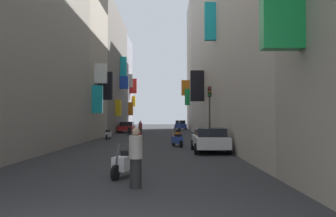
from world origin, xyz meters
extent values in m
plane|color=#2D2D30|center=(0.00, 30.00, 0.00)|extent=(140.00, 140.00, 0.00)
cube|color=#9E9384|center=(-8.00, 29.07, 6.49)|extent=(6.00, 8.80, 12.99)
cube|color=black|center=(-4.34, 28.32, 4.91)|extent=(1.33, 0.55, 2.60)
cube|color=#19B2BF|center=(-4.56, 25.86, 3.53)|extent=(0.88, 0.56, 2.39)
cube|color=white|center=(-4.47, 26.88, 5.88)|extent=(1.05, 0.61, 1.76)
cube|color=slate|center=(-8.00, 42.45, 8.04)|extent=(6.00, 17.96, 16.08)
cube|color=#19B2BF|center=(-4.58, 43.70, 8.82)|extent=(0.83, 0.53, 2.91)
cube|color=blue|center=(-4.42, 43.18, 6.71)|extent=(1.15, 0.49, 1.71)
cube|color=yellow|center=(-4.66, 39.32, 3.18)|extent=(0.68, 0.60, 1.98)
cube|color=gray|center=(-8.00, 55.71, 7.67)|extent=(6.00, 8.58, 15.34)
cube|color=red|center=(-4.40, 55.45, 7.33)|extent=(1.20, 0.64, 2.47)
cube|color=orange|center=(-4.62, 53.60, 3.40)|extent=(0.76, 0.61, 2.15)
cube|color=red|center=(-4.59, 57.48, 7.68)|extent=(0.81, 0.50, 1.81)
cube|color=white|center=(-4.60, 52.06, 7.88)|extent=(0.81, 0.41, 2.05)
cube|color=yellow|center=(-4.69, 59.29, 4.92)|extent=(0.63, 0.44, 1.88)
cube|color=#B2A899|center=(8.00, 24.34, 9.93)|extent=(6.00, 35.10, 19.86)
cube|color=#19B2BF|center=(4.60, 20.97, 8.96)|extent=(0.81, 0.40, 2.78)
cube|color=black|center=(4.35, 29.50, 5.01)|extent=(1.30, 0.50, 2.97)
cube|color=#B2A899|center=(8.00, 50.94, 10.60)|extent=(6.00, 18.11, 21.21)
cube|color=green|center=(4.61, 51.79, 5.24)|extent=(0.78, 0.36, 2.60)
cube|color=orange|center=(4.35, 52.27, 6.75)|extent=(1.30, 0.64, 2.44)
cube|color=navy|center=(3.51, 52.33, 0.64)|extent=(1.74, 4.07, 0.68)
cube|color=black|center=(3.51, 52.13, 1.24)|extent=(1.54, 2.28, 0.53)
cylinder|color=black|center=(2.64, 53.67, 0.30)|extent=(0.18, 0.60, 0.60)
cylinder|color=black|center=(4.39, 53.67, 0.30)|extent=(0.18, 0.60, 0.60)
cylinder|color=black|center=(2.64, 50.99, 0.30)|extent=(0.18, 0.60, 0.60)
cylinder|color=black|center=(4.39, 50.99, 0.30)|extent=(0.18, 0.60, 0.60)
cube|color=#B21E1E|center=(-3.87, 41.64, 0.59)|extent=(1.84, 4.42, 0.57)
cube|color=black|center=(-3.87, 41.86, 1.14)|extent=(1.62, 2.47, 0.53)
cylinder|color=black|center=(-2.95, 40.18, 0.30)|extent=(0.18, 0.60, 0.60)
cylinder|color=black|center=(-4.79, 40.18, 0.30)|extent=(0.18, 0.60, 0.60)
cylinder|color=black|center=(-2.95, 43.10, 0.30)|extent=(0.18, 0.60, 0.60)
cylinder|color=black|center=(-4.79, 43.10, 0.30)|extent=(0.18, 0.60, 0.60)
cube|color=white|center=(3.89, 15.42, 0.60)|extent=(1.77, 4.17, 0.61)
cube|color=black|center=(3.89, 15.21, 1.14)|extent=(1.55, 2.33, 0.46)
cylinder|color=black|center=(3.01, 16.79, 0.30)|extent=(0.18, 0.60, 0.60)
cylinder|color=black|center=(4.78, 16.79, 0.30)|extent=(0.18, 0.60, 0.60)
cylinder|color=black|center=(3.01, 14.04, 0.30)|extent=(0.18, 0.60, 0.60)
cylinder|color=black|center=(4.78, 14.04, 0.30)|extent=(0.18, 0.60, 0.60)
cube|color=#2D4CAD|center=(2.14, 19.11, 0.46)|extent=(0.79, 1.28, 0.45)
cube|color=black|center=(2.21, 18.89, 0.77)|extent=(0.48, 0.63, 0.16)
cylinder|color=#4C4C51|center=(1.96, 19.68, 0.79)|extent=(0.14, 0.28, 0.68)
cylinder|color=black|center=(1.91, 19.82, 0.24)|extent=(0.24, 0.49, 0.48)
cylinder|color=black|center=(2.38, 18.39, 0.24)|extent=(0.24, 0.49, 0.48)
cube|color=red|center=(-1.15, 27.58, 0.46)|extent=(0.49, 1.19, 0.45)
cube|color=black|center=(-1.16, 27.80, 0.77)|extent=(0.34, 0.57, 0.16)
cylinder|color=#4C4C51|center=(-1.13, 26.99, 0.79)|extent=(0.07, 0.28, 0.68)
cylinder|color=black|center=(-1.12, 26.85, 0.24)|extent=(0.12, 0.48, 0.48)
cylinder|color=black|center=(-1.18, 28.31, 0.24)|extent=(0.12, 0.48, 0.48)
cube|color=silver|center=(0.13, 7.06, 0.46)|extent=(0.79, 1.28, 0.45)
cube|color=black|center=(0.20, 7.27, 0.77)|extent=(0.48, 0.63, 0.16)
cylinder|color=#4C4C51|center=(-0.06, 6.49, 0.79)|extent=(0.14, 0.28, 0.68)
cylinder|color=black|center=(-0.10, 6.35, 0.24)|extent=(0.24, 0.49, 0.48)
cylinder|color=black|center=(0.36, 7.77, 0.24)|extent=(0.24, 0.49, 0.48)
cube|color=black|center=(-2.78, 34.81, 0.46)|extent=(0.56, 1.08, 0.45)
cube|color=black|center=(-2.76, 34.61, 0.77)|extent=(0.39, 0.60, 0.16)
cylinder|color=#4C4C51|center=(-2.85, 35.32, 0.79)|extent=(0.09, 0.28, 0.68)
cylinder|color=black|center=(-2.86, 35.45, 0.24)|extent=(0.16, 0.49, 0.48)
cylinder|color=black|center=(-2.70, 34.16, 0.24)|extent=(0.16, 0.49, 0.48)
cube|color=orange|center=(2.31, 25.99, 0.46)|extent=(0.75, 1.18, 0.45)
cube|color=black|center=(2.37, 26.19, 0.77)|extent=(0.47, 0.63, 0.16)
cylinder|color=#4C4C51|center=(2.15, 25.47, 0.79)|extent=(0.14, 0.28, 0.68)
cylinder|color=black|center=(2.10, 25.34, 0.24)|extent=(0.24, 0.49, 0.48)
cylinder|color=black|center=(2.52, 26.65, 0.24)|extent=(0.24, 0.49, 0.48)
cube|color=#ADADB2|center=(-3.78, 26.74, 0.46)|extent=(0.46, 1.12, 0.45)
cube|color=black|center=(-3.78, 26.53, 0.77)|extent=(0.33, 0.57, 0.16)
cylinder|color=#4C4C51|center=(-3.77, 27.30, 0.79)|extent=(0.06, 0.27, 0.68)
cylinder|color=black|center=(-3.77, 27.43, 0.24)|extent=(0.11, 0.48, 0.48)
cylinder|color=black|center=(-3.79, 26.05, 0.24)|extent=(0.11, 0.48, 0.48)
cylinder|color=#2F2F2F|center=(-1.36, 32.32, 0.40)|extent=(0.45, 0.45, 0.79)
cylinder|color=maroon|center=(-1.36, 32.32, 1.10)|extent=(0.53, 0.53, 0.63)
sphere|color=tan|center=(-1.36, 32.32, 1.52)|extent=(0.21, 0.21, 0.21)
cylinder|color=black|center=(2.79, 35.01, 0.39)|extent=(0.35, 0.35, 0.78)
cylinder|color=#335199|center=(2.79, 35.01, 1.08)|extent=(0.42, 0.42, 0.61)
sphere|color=tan|center=(2.79, 35.01, 1.50)|extent=(0.21, 0.21, 0.21)
cylinder|color=#272727|center=(0.63, 5.21, 0.40)|extent=(0.35, 0.35, 0.81)
cylinder|color=#B2AD9E|center=(0.63, 5.21, 1.13)|extent=(0.42, 0.42, 0.64)
sphere|color=tan|center=(0.63, 5.21, 1.56)|extent=(0.22, 0.22, 0.22)
cylinder|color=#2D2D2D|center=(4.58, 21.33, 1.74)|extent=(0.12, 0.12, 3.48)
cube|color=black|center=(4.58, 21.33, 3.85)|extent=(0.26, 0.26, 0.75)
sphere|color=red|center=(4.58, 21.19, 4.10)|extent=(0.14, 0.14, 0.14)
sphere|color=orange|center=(4.58, 21.19, 3.85)|extent=(0.14, 0.14, 0.14)
sphere|color=green|center=(4.58, 21.19, 3.60)|extent=(0.14, 0.14, 0.14)
camera|label=1|loc=(1.53, -4.63, 1.95)|focal=37.85mm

